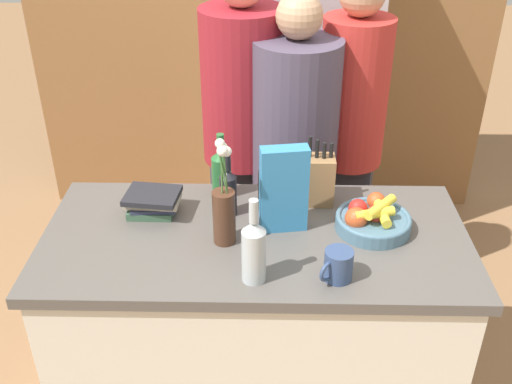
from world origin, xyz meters
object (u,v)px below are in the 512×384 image
at_px(bottle_vinegar, 267,182).
at_px(bottle_water, 253,249).
at_px(book_stack, 153,202).
at_px(bottle_oil, 228,191).
at_px(fruit_bowl, 372,218).
at_px(knife_block, 319,179).
at_px(refrigerator, 302,81).
at_px(bottle_wine, 221,172).
at_px(person_in_blue, 294,157).
at_px(person_at_sink, 243,130).
at_px(coffee_mug, 338,265).
at_px(flower_vase, 224,209).
at_px(person_in_red_tee, 350,132).
at_px(cereal_box, 284,189).

bearing_deg(bottle_vinegar, bottle_water, -94.90).
height_order(book_stack, bottle_oil, bottle_oil).
xyz_separation_m(fruit_bowl, knife_block, (-0.17, 0.17, 0.06)).
height_order(refrigerator, bottle_water, refrigerator).
distance_m(fruit_bowl, bottle_water, 0.50).
bearing_deg(bottle_oil, book_stack, -179.27).
bearing_deg(bottle_wine, refrigerator, 72.24).
relative_size(bottle_wine, person_in_blue, 0.16).
distance_m(bottle_oil, person_at_sink, 0.63).
relative_size(coffee_mug, bottle_wine, 0.43).
distance_m(refrigerator, bottle_oil, 1.27).
bearing_deg(refrigerator, bottle_vinegar, -99.01).
distance_m(person_at_sink, person_in_blue, 0.27).
bearing_deg(bottle_vinegar, person_at_sink, 101.59).
bearing_deg(bottle_vinegar, fruit_bowl, -25.81).
bearing_deg(person_at_sink, flower_vase, -110.56).
xyz_separation_m(bottle_vinegar, person_in_red_tee, (0.37, 0.56, -0.06)).
bearing_deg(bottle_water, flower_vase, 117.07).
bearing_deg(person_at_sink, bottle_water, -104.31).
relative_size(cereal_box, person_at_sink, 0.19).
relative_size(refrigerator, cereal_box, 6.13).
bearing_deg(cereal_box, book_stack, 169.71).
distance_m(refrigerator, book_stack, 1.37).
distance_m(book_stack, person_in_red_tee, 1.02).
height_order(cereal_box, bottle_oil, cereal_box).
bearing_deg(person_in_red_tee, bottle_vinegar, -108.42).
bearing_deg(bottle_wine, book_stack, -150.92).
distance_m(flower_vase, bottle_water, 0.22).
bearing_deg(person_at_sink, book_stack, -133.82).
bearing_deg(person_at_sink, bottle_oil, -110.95).
relative_size(knife_block, person_at_sink, 0.16).
bearing_deg(cereal_box, fruit_bowl, 0.65).
height_order(knife_block, person_in_red_tee, person_in_red_tee).
distance_m(bottle_wine, person_in_red_tee, 0.75).
height_order(bottle_oil, person_at_sink, person_at_sink).
bearing_deg(knife_block, bottle_wine, 172.95).
xyz_separation_m(flower_vase, bottle_vinegar, (0.14, 0.26, -0.05)).
distance_m(cereal_box, bottle_oil, 0.22).
height_order(bottle_vinegar, bottle_water, bottle_water).
bearing_deg(knife_block, person_at_sink, 118.81).
distance_m(coffee_mug, book_stack, 0.72).
relative_size(book_stack, bottle_wine, 0.80).
bearing_deg(cereal_box, person_at_sink, 103.06).
bearing_deg(cereal_box, bottle_wine, 136.24).
xyz_separation_m(bottle_oil, bottle_vinegar, (0.14, 0.09, -0.01)).
distance_m(coffee_mug, person_in_blue, 0.86).
distance_m(cereal_box, book_stack, 0.49).
relative_size(refrigerator, bottle_vinegar, 9.34).
xyz_separation_m(bottle_oil, person_at_sink, (0.03, 0.63, -0.06)).
relative_size(bottle_wine, person_at_sink, 0.15).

